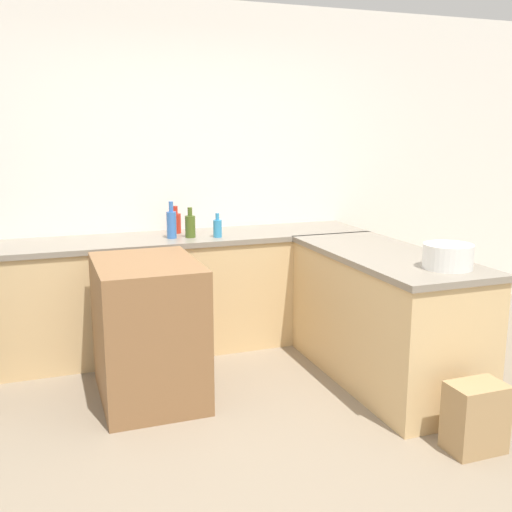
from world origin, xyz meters
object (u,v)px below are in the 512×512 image
object	(u,v)px
island_table	(148,330)
paper_bag	(475,417)
water_bottle_blue	(171,224)
hot_sauce_bottle	(176,222)
mixing_bowl	(448,256)
dish_soap_bottle	(218,228)
olive_oil_bottle	(190,226)

from	to	relation	value
island_table	paper_bag	world-z (taller)	island_table
water_bottle_blue	paper_bag	world-z (taller)	water_bottle_blue
hot_sauce_bottle	water_bottle_blue	world-z (taller)	water_bottle_blue
mixing_bowl	water_bottle_blue	xyz separation A→B (m)	(-1.32, 1.55, 0.04)
hot_sauce_bottle	water_bottle_blue	size ratio (longest dim) A/B	0.77
mixing_bowl	water_bottle_blue	distance (m)	2.04
water_bottle_blue	paper_bag	size ratio (longest dim) A/B	0.73
island_table	paper_bag	size ratio (longest dim) A/B	2.36
dish_soap_bottle	water_bottle_blue	size ratio (longest dim) A/B	0.66
olive_oil_bottle	dish_soap_bottle	distance (m)	0.21
water_bottle_blue	hot_sauce_bottle	bearing A→B (deg)	70.06
mixing_bowl	olive_oil_bottle	bearing A→B (deg)	127.68
mixing_bowl	hot_sauce_bottle	world-z (taller)	hot_sauce_bottle
mixing_bowl	olive_oil_bottle	distance (m)	1.94
paper_bag	hot_sauce_bottle	bearing A→B (deg)	116.30
hot_sauce_bottle	dish_soap_bottle	bearing A→B (deg)	-48.28
island_table	dish_soap_bottle	size ratio (longest dim) A/B	4.87
dish_soap_bottle	mixing_bowl	bearing A→B (deg)	-56.13
olive_oil_bottle	paper_bag	size ratio (longest dim) A/B	0.60
mixing_bowl	dish_soap_bottle	distance (m)	1.77
island_table	hot_sauce_bottle	size ratio (longest dim) A/B	4.16
island_table	water_bottle_blue	size ratio (longest dim) A/B	3.22
island_table	hot_sauce_bottle	xyz separation A→B (m)	(0.41, 0.98, 0.53)
dish_soap_bottle	olive_oil_bottle	bearing A→B (deg)	162.30
mixing_bowl	olive_oil_bottle	xyz separation A→B (m)	(-1.18, 1.53, 0.02)
hot_sauce_bottle	water_bottle_blue	bearing A→B (deg)	-109.94
hot_sauce_bottle	water_bottle_blue	distance (m)	0.23
mixing_bowl	paper_bag	bearing A→B (deg)	-105.40
olive_oil_bottle	paper_bag	distance (m)	2.41
hot_sauce_bottle	island_table	bearing A→B (deg)	-112.61
mixing_bowl	olive_oil_bottle	world-z (taller)	olive_oil_bottle
dish_soap_bottle	paper_bag	bearing A→B (deg)	-66.49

